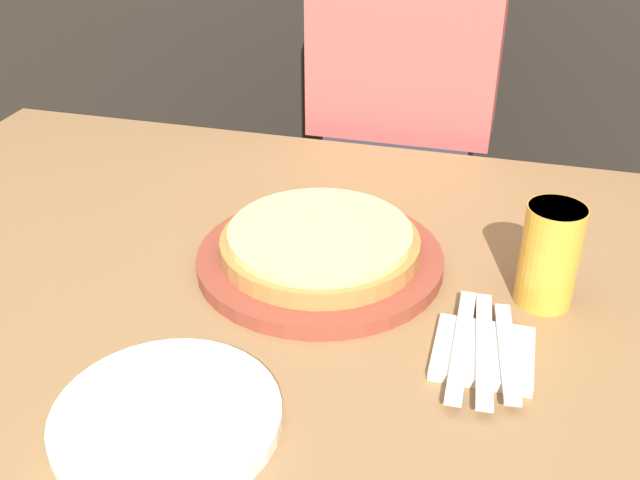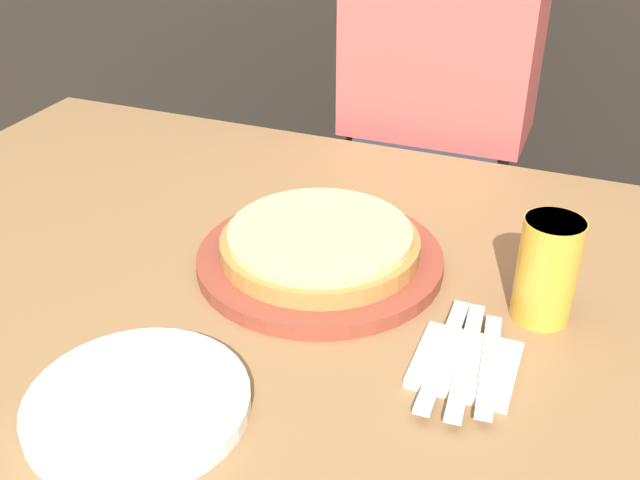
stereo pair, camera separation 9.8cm
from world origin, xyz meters
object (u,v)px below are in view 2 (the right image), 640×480
Objects in this scene: beer_glass at (548,266)px; diner_person at (433,163)px; fork at (444,353)px; dinner_plate at (138,404)px; spoon at (489,364)px; pizza_on_board at (320,250)px; dinner_knife at (466,359)px.

diner_person is (-0.27, 0.58, -0.16)m from beer_glass.
beer_glass reaches higher than fork.
dinner_plate is at bearing -95.52° from diner_person.
beer_glass reaches higher than dinner_plate.
spoon is at bearing -105.79° from beer_glass.
pizza_on_board is 0.26m from dinner_knife.
dinner_knife is at bearing -73.61° from diner_person.
diner_person is (-0.18, 0.71, -0.11)m from fork.
diner_person reaches higher than fork.
pizza_on_board is 0.33m from dinner_plate.
pizza_on_board reaches higher than dinner_knife.
dinner_knife is 1.17× the size of spoon.
diner_person is at bearing 115.04° from beer_glass.
fork is at bearing 34.54° from dinner_plate.
dinner_plate is 0.35m from dinner_knife.
pizza_on_board reaches higher than fork.
pizza_on_board is at bearing -91.61° from diner_person.
beer_glass is 0.10× the size of diner_person.
diner_person reaches higher than spoon.
beer_glass is 0.17m from fork.
fork is 0.05m from spoon.
pizza_on_board is at bearing 148.74° from dinner_knife.
dinner_plate is at bearing -102.34° from pizza_on_board.
fork is (0.27, 0.19, 0.01)m from dinner_plate.
fork is at bearing -180.00° from dinner_knife.
diner_person is at bearing 88.39° from pizza_on_board.
pizza_on_board is 1.61× the size of dinner_knife.
dinner_knife is at bearing 180.00° from spoon.
spoon is 0.76m from diner_person.
beer_glass is at bearing -64.96° from diner_person.
beer_glass is 0.65× the size of fork.
fork is at bearing 180.00° from spoon.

